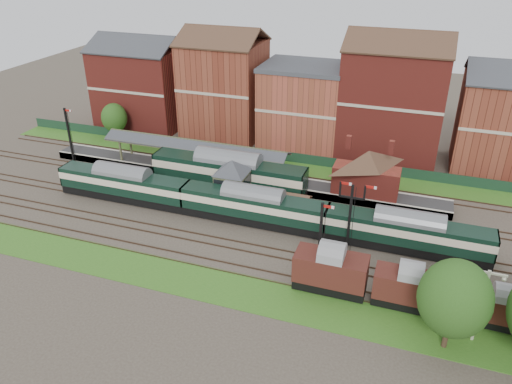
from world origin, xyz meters
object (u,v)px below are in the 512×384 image
(dmu_train, at_px, (253,206))
(platform_railcar, at_px, (229,172))
(signal_box, at_px, (232,182))
(goods_van_a, at_px, (331,270))
(semaphore_bracket, at_px, (350,215))

(dmu_train, bearing_deg, platform_railcar, 130.92)
(signal_box, distance_m, goods_van_a, 19.04)
(dmu_train, distance_m, goods_van_a, 14.02)
(goods_van_a, bearing_deg, dmu_train, 140.05)
(semaphore_bracket, relative_size, platform_railcar, 0.41)
(signal_box, distance_m, semaphore_bracket, 16.16)
(signal_box, xyz_separation_m, semaphore_bracket, (15.04, -5.75, 1.44))
(semaphore_bracket, xyz_separation_m, platform_railcar, (-16.87, 9.00, -1.94))
(dmu_train, bearing_deg, signal_box, 139.46)
(goods_van_a, bearing_deg, signal_box, 139.90)
(signal_box, relative_size, semaphore_bracket, 0.73)
(signal_box, bearing_deg, dmu_train, -40.54)
(semaphore_bracket, height_order, platform_railcar, semaphore_bracket)
(signal_box, xyz_separation_m, platform_railcar, (-1.83, 3.25, -0.50))
(dmu_train, bearing_deg, semaphore_bracket, -12.54)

